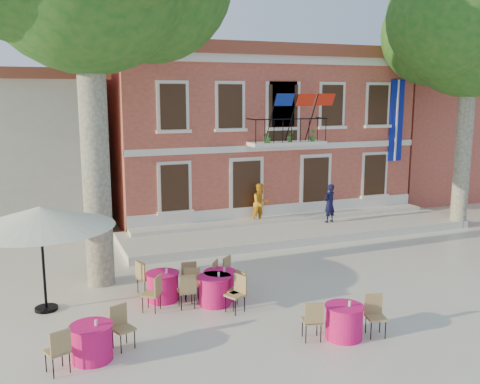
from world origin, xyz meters
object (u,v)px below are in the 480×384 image
Objects in this scene: patio_umbrella at (40,217)px; cafe_table_3 at (215,289)px; pedestrian_orange at (261,203)px; cafe_table_2 at (92,341)px; cafe_table_1 at (344,320)px; plane_tree_east at (472,28)px; pedestrian_navy at (329,203)px; cafe_table_4 at (220,284)px; cafe_table_0 at (163,285)px.

patio_umbrella is 1.96× the size of cafe_table_3.
cafe_table_2 is at bearing -141.38° from pedestrian_orange.
plane_tree_east is at bearing 35.72° from cafe_table_1.
patio_umbrella is at bearing 146.55° from cafe_table_1.
pedestrian_orange is at bearing 33.52° from patio_umbrella.
pedestrian_navy is 0.80× the size of cafe_table_1.
cafe_table_2 is (-7.57, -8.70, -0.69)m from pedestrian_orange.
pedestrian_orange reaches higher than cafe_table_4.
plane_tree_east is 8.83m from pedestrian_navy.
cafe_table_2 is 1.04× the size of cafe_table_3.
plane_tree_east is 6.69× the size of pedestrian_orange.
pedestrian_orange is 7.61m from cafe_table_4.
pedestrian_navy is at bearing 37.27° from cafe_table_2.
patio_umbrella reaches higher than cafe_table_0.
cafe_table_0 is 0.95× the size of cafe_table_1.
pedestrian_orange is (-2.67, 0.90, 0.02)m from pedestrian_navy.
cafe_table_2 is at bearing -148.10° from cafe_table_4.
pedestrian_navy is 0.97× the size of pedestrian_orange.
pedestrian_navy is 0.81× the size of cafe_table_2.
patio_umbrella is at bearing 168.60° from cafe_table_4.
pedestrian_navy is 8.68m from cafe_table_4.
patio_umbrella is (-16.32, -3.08, -5.57)m from plane_tree_east.
cafe_table_3 is at bearing 20.15° from pedestrian_navy.
pedestrian_orange is 11.55m from cafe_table_2.
patio_umbrella reaches higher than cafe_table_2.
plane_tree_east is at bearing -27.74° from pedestrian_orange.
patio_umbrella is 7.79m from cafe_table_1.
cafe_table_1 is (-10.05, -7.23, -7.59)m from plane_tree_east.
plane_tree_east is 6.89× the size of pedestrian_navy.
cafe_table_1 is 3.74m from cafe_table_4.
pedestrian_navy reaches higher than cafe_table_2.
cafe_table_4 is at bearing 49.94° from cafe_table_3.
cafe_table_4 is at bearing 119.60° from cafe_table_1.
patio_umbrella is 3.82m from cafe_table_2.
patio_umbrella is 2.00× the size of cafe_table_4.
cafe_table_0 is 0.96× the size of cafe_table_2.
cafe_table_2 is at bearing -150.00° from cafe_table_3.
plane_tree_east is at bearing 19.43° from cafe_table_3.
patio_umbrella is 2.32× the size of pedestrian_navy.
patio_umbrella is at bearing 171.61° from cafe_table_0.
patio_umbrella is 2.26× the size of pedestrian_orange.
pedestrian_orange is at bearing 47.77° from cafe_table_0.
cafe_table_2 is (0.83, -3.13, -2.03)m from patio_umbrella.
cafe_table_1 is 5.54m from cafe_table_2.
cafe_table_1 is at bearing -33.45° from patio_umbrella.
cafe_table_0 is at bearing 51.74° from cafe_table_2.
pedestrian_navy is 0.84× the size of cafe_table_3.
cafe_table_2 and cafe_table_3 have the same top height.
cafe_table_2 is at bearing 169.49° from cafe_table_1.
plane_tree_east is 5.53× the size of cafe_table_1.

